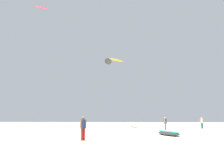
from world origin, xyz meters
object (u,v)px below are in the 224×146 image
at_px(kite_grounded_mid, 168,133).
at_px(kite_aloft_4, 42,7).
at_px(person_foreground, 83,126).
at_px(kite_aloft_3, 116,60).
at_px(kite_aloft_1, 108,61).
at_px(person_left, 202,122).
at_px(person_midground, 165,122).

distance_m(kite_grounded_mid, kite_aloft_4, 44.37).
height_order(person_foreground, kite_aloft_3, kite_aloft_3).
bearing_deg(kite_aloft_3, kite_aloft_1, -93.85).
distance_m(person_foreground, kite_aloft_3, 36.29).
distance_m(person_left, kite_aloft_3, 24.52).
relative_size(person_left, kite_aloft_4, 0.56).
height_order(person_foreground, person_midground, person_foreground).
xyz_separation_m(person_foreground, kite_aloft_1, (0.55, 19.86, 9.48)).
xyz_separation_m(person_midground, kite_aloft_4, (-23.91, 18.76, 25.42)).
bearing_deg(kite_aloft_3, person_foreground, -92.52).
bearing_deg(kite_aloft_3, person_left, -52.43).
bearing_deg(kite_aloft_3, kite_grounded_mid, -79.17).
bearing_deg(person_foreground, person_left, -92.37).
bearing_deg(kite_aloft_1, person_foreground, -91.58).
xyz_separation_m(person_midground, kite_aloft_3, (-6.85, 20.11, 13.09)).
distance_m(person_left, kite_aloft_1, 16.78).
relative_size(person_foreground, kite_aloft_3, 0.44).
relative_size(person_foreground, person_midground, 1.08).
bearing_deg(person_foreground, kite_aloft_4, -27.68).
bearing_deg(person_midground, person_left, 50.92).
height_order(kite_aloft_1, kite_aloft_3, kite_aloft_3).
bearing_deg(kite_grounded_mid, kite_aloft_1, 113.26).
distance_m(person_foreground, person_left, 22.41).
xyz_separation_m(person_foreground, person_midground, (8.33, 13.72, -0.07)).
bearing_deg(kite_aloft_4, kite_aloft_1, -38.06).
xyz_separation_m(person_foreground, kite_aloft_3, (1.49, 33.84, 13.02)).
distance_m(kite_grounded_mid, kite_aloft_3, 32.72).
relative_size(person_left, kite_grounded_mid, 0.47).
bearing_deg(kite_aloft_3, person_midground, -71.20).
xyz_separation_m(kite_grounded_mid, kite_aloft_3, (-5.57, 29.13, 13.84)).
distance_m(person_midground, kite_aloft_3, 24.96).
bearing_deg(kite_aloft_4, kite_aloft_3, 4.52).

